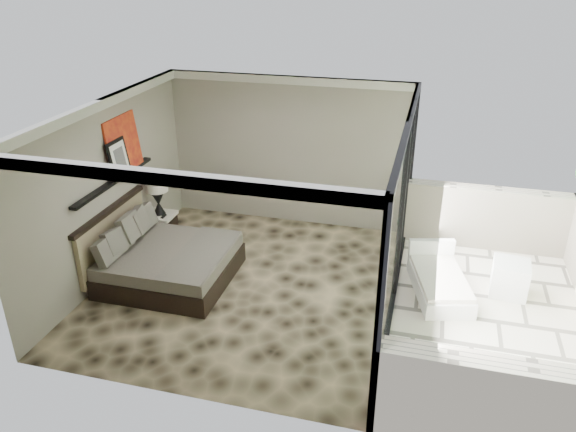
% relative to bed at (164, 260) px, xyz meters
% --- Properties ---
extents(floor, '(5.00, 5.00, 0.00)m').
position_rel_bed_xyz_m(floor, '(1.34, 0.12, -0.32)').
color(floor, black).
rests_on(floor, ground).
extents(ceiling, '(4.50, 5.00, 0.02)m').
position_rel_bed_xyz_m(ceiling, '(1.34, 0.12, 2.47)').
color(ceiling, silver).
rests_on(ceiling, back_wall).
extents(back_wall, '(4.50, 0.02, 2.80)m').
position_rel_bed_xyz_m(back_wall, '(1.34, 2.61, 1.08)').
color(back_wall, gray).
rests_on(back_wall, floor).
extents(left_wall, '(0.02, 5.00, 2.80)m').
position_rel_bed_xyz_m(left_wall, '(-0.90, 0.12, 1.08)').
color(left_wall, gray).
rests_on(left_wall, floor).
extents(glass_wall, '(0.08, 5.00, 2.80)m').
position_rel_bed_xyz_m(glass_wall, '(3.59, 0.12, 1.08)').
color(glass_wall, white).
rests_on(glass_wall, floor).
extents(terrace_slab, '(3.00, 5.00, 0.12)m').
position_rel_bed_xyz_m(terrace_slab, '(5.09, 0.12, -0.38)').
color(terrace_slab, beige).
rests_on(terrace_slab, ground).
extents(picture_ledge, '(0.12, 2.20, 0.05)m').
position_rel_bed_xyz_m(picture_ledge, '(-0.84, 0.22, 1.18)').
color(picture_ledge, black).
rests_on(picture_ledge, left_wall).
extents(bed, '(1.95, 1.89, 1.07)m').
position_rel_bed_xyz_m(bed, '(0.00, 0.00, 0.00)').
color(bed, black).
rests_on(bed, floor).
extents(nightstand, '(0.63, 0.63, 0.48)m').
position_rel_bed_xyz_m(nightstand, '(-0.64, 1.20, -0.08)').
color(nightstand, black).
rests_on(nightstand, floor).
extents(table_lamp, '(0.38, 0.38, 0.70)m').
position_rel_bed_xyz_m(table_lamp, '(-0.66, 1.21, 0.65)').
color(table_lamp, black).
rests_on(table_lamp, nightstand).
extents(abstract_canvas, '(0.13, 0.90, 0.90)m').
position_rel_bed_xyz_m(abstract_canvas, '(-0.85, 0.64, 1.65)').
color(abstract_canvas, '#A04A0D').
rests_on(abstract_canvas, picture_ledge).
extents(framed_print, '(0.11, 0.50, 0.60)m').
position_rel_bed_xyz_m(framed_print, '(-0.80, 0.37, 1.50)').
color(framed_print, black).
rests_on(framed_print, picture_ledge).
extents(ottoman, '(0.57, 0.57, 0.53)m').
position_rel_bed_xyz_m(ottoman, '(5.27, 0.95, -0.06)').
color(ottoman, silver).
rests_on(ottoman, terrace_slab).
extents(lounger, '(1.07, 1.59, 0.57)m').
position_rel_bed_xyz_m(lounger, '(4.25, 0.72, -0.14)').
color(lounger, white).
rests_on(lounger, terrace_slab).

